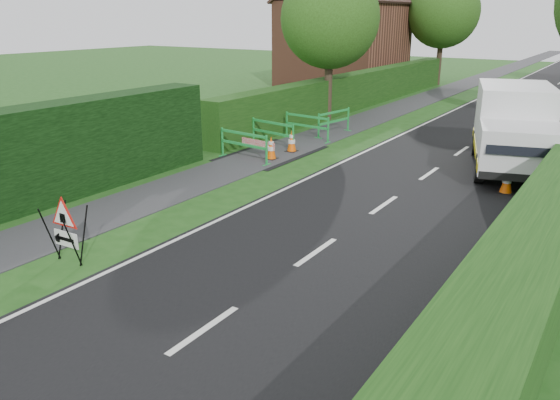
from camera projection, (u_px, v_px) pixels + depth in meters
The scene contains 20 objects.
ground at pixel (48, 313), 8.94m from camera, with size 120.00×120.00×0.00m, color #1D4915.
road_surface at pixel (549, 90), 35.34m from camera, with size 6.00×90.00×0.02m, color black.
footpath at pixel (464, 85), 38.20m from camera, with size 2.00×90.00×0.02m, color #2D2D30.
hedge_west_far at pixel (357, 107), 28.95m from camera, with size 1.00×24.00×1.80m, color #14380F.
house_west at pixel (343, 42), 36.95m from camera, with size 7.50×7.40×7.88m.
tree_nw at pixel (330, 19), 24.14m from camera, with size 4.40×4.40×6.70m.
tree_fw at pixel (443, 12), 36.69m from camera, with size 4.80×4.80×7.24m.
triangle_sign at pixel (63, 225), 10.48m from camera, with size 0.83×0.83×1.16m.
works_van at pixel (514, 127), 16.94m from camera, with size 3.58×5.91×2.53m.
traffic_cone_0 at pixel (507, 180), 14.81m from camera, with size 0.38×0.38×0.79m.
traffic_cone_1 at pixel (523, 153), 17.62m from camera, with size 0.38×0.38×0.79m.
traffic_cone_2 at pixel (541, 144), 18.96m from camera, with size 0.38×0.38×0.79m.
traffic_cone_3 at pixel (271, 148), 18.34m from camera, with size 0.38×0.38×0.79m.
traffic_cone_4 at pixel (292, 141), 19.35m from camera, with size 0.38×0.38×0.79m.
ped_barrier_0 at pixel (244, 142), 18.09m from camera, with size 2.09×0.56×1.00m.
ped_barrier_1 at pixel (273, 131), 19.88m from camera, with size 2.09×0.69×1.00m.
ped_barrier_2 at pixel (307, 124), 21.15m from camera, with size 2.09×0.56×1.00m.
ped_barrier_3 at pixel (334, 119), 22.04m from camera, with size 0.65×2.09×1.00m.
redwhite_plank at pixel (258, 156), 18.83m from camera, with size 1.50×0.04×0.25m, color red.
hatchback_car at pixel (518, 101), 27.42m from camera, with size 1.31×3.24×1.11m, color white.
Camera 1 is at (7.51, -4.48, 4.63)m, focal length 35.00 mm.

